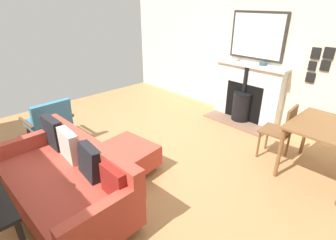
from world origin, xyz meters
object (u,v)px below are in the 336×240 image
mantel_bowl_near (236,59)px  sofa (66,180)px  fireplace (246,96)px  dining_table (328,133)px  dining_chair_near_fireplace (282,129)px  mantel_bowl_far (263,64)px  armchair_accent (49,119)px  ottoman (130,154)px

mantel_bowl_near → sofa: bearing=3.8°
mantel_bowl_near → fireplace: bearing=84.3°
dining_table → dining_chair_near_fireplace: bearing=-90.7°
mantel_bowl_near → mantel_bowl_far: size_ratio=1.02×
armchair_accent → fireplace: bearing=152.3°
dining_chair_near_fireplace → fireplace: bearing=-128.1°
armchair_accent → dining_chair_near_fireplace: (-2.25, 2.77, 0.07)m
dining_table → dining_chair_near_fireplace: (-0.01, -0.57, -0.14)m
sofa → mantel_bowl_far: bearing=175.0°
mantel_bowl_far → ottoman: mantel_bowl_far is taller
fireplace → dining_table: fireplace is taller
sofa → dining_table: 3.22m
fireplace → sofa: (3.56, -0.08, -0.15)m
mantel_bowl_near → armchair_accent: size_ratio=0.18×
sofa → dining_chair_near_fireplace: 2.94m
dining_table → dining_chair_near_fireplace: 0.58m
fireplace → sofa: fireplace is taller
dining_chair_near_fireplace → dining_table: bearing=89.3°
mantel_bowl_near → mantel_bowl_far: 0.56m
sofa → dining_chair_near_fireplace: bearing=155.7°
sofa → armchair_accent: bearing=-105.1°
mantel_bowl_near → dining_chair_near_fireplace: mantel_bowl_near is taller
sofa → dining_chair_near_fireplace: (-2.67, 1.21, 0.16)m
mantel_bowl_near → dining_chair_near_fireplace: bearing=57.7°
dining_chair_near_fireplace → mantel_bowl_far: bearing=-135.7°
mantel_bowl_near → dining_chair_near_fireplace: (0.92, 1.45, -0.63)m
ottoman → dining_chair_near_fireplace: bearing=143.3°
dining_chair_near_fireplace → mantel_bowl_near: bearing=-122.3°
mantel_bowl_near → ottoman: size_ratio=0.18×
mantel_bowl_near → mantel_bowl_far: bearing=90.0°
fireplace → armchair_accent: (3.13, -1.65, -0.07)m
mantel_bowl_far → dining_table: mantel_bowl_far is taller
mantel_bowl_near → ottoman: (2.66, 0.15, -0.91)m
fireplace → ottoman: fireplace is taller
ottoman → dining_table: dining_table is taller
fireplace → mantel_bowl_far: size_ratio=10.36×
dining_chair_near_fireplace → sofa: bearing=-24.3°
sofa → dining_table: (-2.67, 1.78, 0.31)m
ottoman → dining_chair_near_fireplace: (-1.74, 1.30, 0.27)m
sofa → armchair_accent: (-0.42, -1.56, 0.09)m
ottoman → mantel_bowl_far: bearing=171.3°
fireplace → dining_chair_near_fireplace: (0.88, 1.13, 0.01)m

